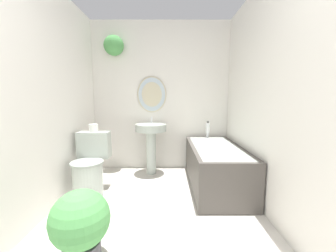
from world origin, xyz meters
name	(u,v)px	position (x,y,z in m)	size (l,w,h in m)	color
wall_back	(158,93)	(-0.06, 2.92, 1.27)	(2.33, 0.31, 2.40)	silver
wall_left	(37,96)	(-1.13, 1.45, 1.20)	(0.06, 3.02, 2.40)	silver
wall_right	(277,96)	(1.13, 1.45, 1.20)	(0.06, 3.02, 2.40)	silver
toilet	(91,167)	(-0.84, 1.93, 0.33)	(0.40, 0.55, 0.75)	#B2BCB2
pedestal_sink	(152,137)	(-0.15, 2.62, 0.58)	(0.47, 0.47, 0.88)	#B2BCB2
bathtub	(216,166)	(0.75, 2.14, 0.29)	(0.66, 1.41, 0.62)	#4C4742
shampoo_bottle	(209,128)	(0.76, 2.75, 0.71)	(0.06, 0.06, 0.19)	white
potted_plant	(82,224)	(-0.49, 0.82, 0.31)	(0.41, 0.41, 0.55)	#47474C
toilet_paper_roll	(95,128)	(-0.84, 2.11, 0.80)	(0.11, 0.11, 0.10)	white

